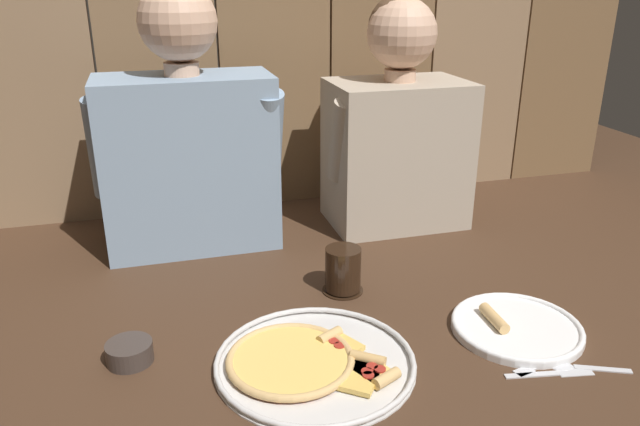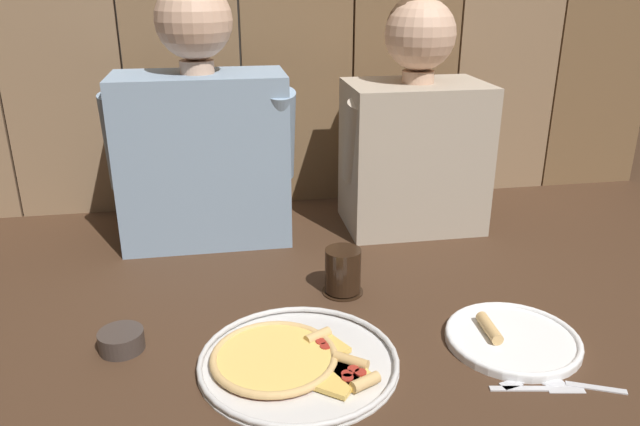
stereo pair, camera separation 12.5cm
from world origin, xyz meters
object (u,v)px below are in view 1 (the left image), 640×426
object	(u,v)px
drinking_glass	(343,270)
diner_right	(398,127)
pizza_tray	(309,361)
diner_left	(187,133)
dipping_bowl	(129,351)
dinner_plate	(516,327)

from	to	relation	value
drinking_glass	diner_right	xyz separation A→B (m)	(0.26, 0.34, 0.21)
pizza_tray	diner_left	world-z (taller)	diner_left
drinking_glass	dipping_bowl	world-z (taller)	drinking_glass
pizza_tray	dipping_bowl	size ratio (longest dim) A/B	4.31
diner_left	drinking_glass	bearing A→B (deg)	-50.78
drinking_glass	diner_left	xyz separation A→B (m)	(-0.28, 0.34, 0.23)
diner_left	pizza_tray	bearing A→B (deg)	-76.34
pizza_tray	dinner_plate	size ratio (longest dim) A/B	1.43
pizza_tray	drinking_glass	size ratio (longest dim) A/B	3.53
dinner_plate	drinking_glass	bearing A→B (deg)	138.15
dipping_bowl	drinking_glass	bearing A→B (deg)	17.85
dipping_bowl	diner_right	bearing A→B (deg)	34.88
pizza_tray	drinking_glass	world-z (taller)	drinking_glass
diner_right	dinner_plate	bearing A→B (deg)	-88.90
drinking_glass	diner_left	world-z (taller)	diner_left
dinner_plate	drinking_glass	xyz separation A→B (m)	(-0.27, 0.24, 0.04)
pizza_tray	dipping_bowl	world-z (taller)	dipping_bowl
diner_right	pizza_tray	bearing A→B (deg)	-124.19
diner_right	diner_left	bearing A→B (deg)	-179.99
dipping_bowl	diner_left	distance (m)	0.57
drinking_glass	dipping_bowl	distance (m)	0.46
dinner_plate	diner_right	world-z (taller)	diner_right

